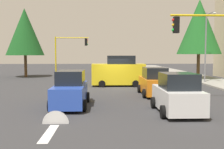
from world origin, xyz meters
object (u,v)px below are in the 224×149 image
(tree_opposite_side, at_px, (25,32))
(traffic_signal_near_left, at_px, (213,39))
(tree_roadside_mid, at_px, (199,27))
(car_white, at_px, (177,95))
(car_blue, at_px, (71,90))
(street_lamp_curbside, at_px, (207,39))
(traffic_signal_far_right, at_px, (69,48))
(delivery_van_yellow, at_px, (119,72))
(car_orange, at_px, (154,83))

(tree_opposite_side, bearing_deg, traffic_signal_near_left, 42.76)
(tree_roadside_mid, height_order, car_white, tree_roadside_mid)
(traffic_signal_near_left, xyz_separation_m, car_blue, (1.30, -8.49, -2.91))
(street_lamp_curbside, height_order, car_blue, street_lamp_curbside)
(traffic_signal_near_left, xyz_separation_m, tree_roadside_mid, (-14.00, 4.35, 2.23))
(traffic_signal_far_right, height_order, delivery_van_yellow, traffic_signal_far_right)
(street_lamp_curbside, xyz_separation_m, tree_roadside_mid, (-4.39, 0.80, 1.69))
(delivery_van_yellow, relative_size, car_blue, 1.16)
(car_blue, distance_m, car_white, 5.73)
(traffic_signal_far_right, bearing_deg, tree_opposite_side, -69.55)
(delivery_van_yellow, distance_m, car_orange, 6.00)
(street_lamp_curbside, height_order, car_orange, street_lamp_curbside)
(traffic_signal_far_right, xyz_separation_m, traffic_signal_near_left, (20.00, 11.28, 0.04))
(tree_roadside_mid, distance_m, delivery_van_yellow, 12.29)
(tree_roadside_mid, bearing_deg, car_white, -23.38)
(traffic_signal_far_right, distance_m, car_white, 24.75)
(tree_roadside_mid, bearing_deg, delivery_van_yellow, -58.04)
(street_lamp_curbside, relative_size, car_orange, 1.76)
(traffic_signal_far_right, distance_m, tree_roadside_mid, 16.90)
(traffic_signal_near_left, bearing_deg, tree_roadside_mid, 162.73)
(car_white, bearing_deg, delivery_van_yellow, -168.88)
(car_blue, relative_size, car_white, 1.13)
(traffic_signal_far_right, height_order, street_lamp_curbside, street_lamp_curbside)
(traffic_signal_near_left, height_order, street_lamp_curbside, street_lamp_curbside)
(car_blue, bearing_deg, traffic_signal_near_left, 98.72)
(tree_opposite_side, distance_m, car_white, 25.61)
(tree_opposite_side, bearing_deg, delivery_van_yellow, 48.70)
(car_orange, height_order, car_white, same)
(street_lamp_curbside, relative_size, tree_opposite_side, 0.80)
(traffic_signal_near_left, relative_size, car_orange, 1.35)
(tree_opposite_side, height_order, tree_roadside_mid, tree_roadside_mid)
(delivery_van_yellow, height_order, car_white, delivery_van_yellow)
(tree_roadside_mid, relative_size, car_white, 2.50)
(car_orange, bearing_deg, traffic_signal_near_left, 51.96)
(traffic_signal_near_left, xyz_separation_m, delivery_van_yellow, (-8.00, -5.26, -2.53))
(traffic_signal_near_left, height_order, delivery_van_yellow, traffic_signal_near_left)
(street_lamp_curbside, xyz_separation_m, tree_opposite_side, (-8.39, -20.20, 1.40))
(tree_opposite_side, bearing_deg, car_white, 32.68)
(tree_opposite_side, xyz_separation_m, car_blue, (19.30, 8.16, -4.85))
(traffic_signal_near_left, bearing_deg, tree_opposite_side, -137.24)
(traffic_signal_far_right, height_order, tree_opposite_side, tree_opposite_side)
(delivery_van_yellow, bearing_deg, car_orange, 21.27)
(traffic_signal_near_left, bearing_deg, street_lamp_curbside, 159.71)
(street_lamp_curbside, relative_size, car_blue, 1.69)
(traffic_signal_far_right, bearing_deg, car_white, 19.53)
(traffic_signal_far_right, bearing_deg, traffic_signal_near_left, 29.43)
(tree_opposite_side, height_order, car_blue, tree_opposite_side)
(traffic_signal_far_right, xyz_separation_m, tree_opposite_side, (2.00, -5.36, 1.98))
(traffic_signal_far_right, relative_size, tree_opposite_side, 0.61)
(street_lamp_curbside, bearing_deg, delivery_van_yellow, -79.65)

